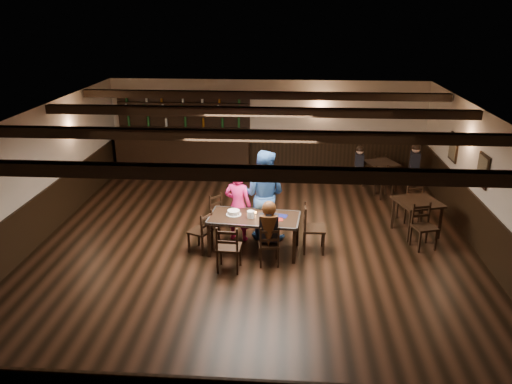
# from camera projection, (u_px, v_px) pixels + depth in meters

# --- Properties ---
(ground) EXTENTS (10.00, 10.00, 0.00)m
(ground) POSITION_uv_depth(u_px,v_px,m) (255.00, 248.00, 10.18)
(ground) COLOR black
(ground) RESTS_ON ground
(room_shell) EXTENTS (9.02, 10.02, 2.71)m
(room_shell) POSITION_uv_depth(u_px,v_px,m) (255.00, 166.00, 9.60)
(room_shell) COLOR beige
(room_shell) RESTS_ON ground
(dining_table) EXTENTS (1.85, 1.04, 0.75)m
(dining_table) POSITION_uv_depth(u_px,v_px,m) (254.00, 220.00, 9.81)
(dining_table) COLOR black
(dining_table) RESTS_ON ground
(chair_near_left) EXTENTS (0.45, 0.43, 0.93)m
(chair_near_left) POSITION_uv_depth(u_px,v_px,m) (228.00, 245.00, 9.08)
(chair_near_left) COLOR black
(chair_near_left) RESTS_ON ground
(chair_near_right) EXTENTS (0.43, 0.42, 0.82)m
(chair_near_right) POSITION_uv_depth(u_px,v_px,m) (269.00, 243.00, 9.32)
(chair_near_right) COLOR black
(chair_near_right) RESTS_ON ground
(chair_end_left) EXTENTS (0.52, 0.53, 0.86)m
(chair_end_left) POSITION_uv_depth(u_px,v_px,m) (203.00, 229.00, 9.85)
(chair_end_left) COLOR black
(chair_end_left) RESTS_ON ground
(chair_end_right) EXTENTS (0.44, 0.46, 0.98)m
(chair_end_right) POSITION_uv_depth(u_px,v_px,m) (310.00, 224.00, 9.87)
(chair_end_right) COLOR black
(chair_end_right) RESTS_ON ground
(chair_far_pushed) EXTENTS (0.49, 0.50, 0.77)m
(chair_far_pushed) POSITION_uv_depth(u_px,v_px,m) (218.00, 208.00, 10.97)
(chair_far_pushed) COLOR black
(chair_far_pushed) RESTS_ON ground
(woman_pink) EXTENTS (0.62, 0.47, 1.54)m
(woman_pink) POSITION_uv_depth(u_px,v_px,m) (238.00, 205.00, 10.30)
(woman_pink) COLOR #DD2A61
(woman_pink) RESTS_ON ground
(man_blue) EXTENTS (1.09, 0.95, 1.92)m
(man_blue) POSITION_uv_depth(u_px,v_px,m) (264.00, 195.00, 10.34)
(man_blue) COLOR navy
(man_blue) RESTS_ON ground
(seated_person) EXTENTS (0.35, 0.53, 0.86)m
(seated_person) POSITION_uv_depth(u_px,v_px,m) (269.00, 224.00, 9.24)
(seated_person) COLOR black
(seated_person) RESTS_ON ground
(cake) EXTENTS (0.30, 0.30, 0.10)m
(cake) POSITION_uv_depth(u_px,v_px,m) (234.00, 213.00, 9.86)
(cake) COLOR white
(cake) RESTS_ON dining_table
(plate_stack_a) EXTENTS (0.15, 0.15, 0.14)m
(plate_stack_a) POSITION_uv_depth(u_px,v_px,m) (251.00, 214.00, 9.72)
(plate_stack_a) COLOR white
(plate_stack_a) RESTS_ON dining_table
(plate_stack_b) EXTENTS (0.16, 0.16, 0.19)m
(plate_stack_b) POSITION_uv_depth(u_px,v_px,m) (267.00, 213.00, 9.73)
(plate_stack_b) COLOR white
(plate_stack_b) RESTS_ON dining_table
(tea_light) EXTENTS (0.06, 0.06, 0.06)m
(tea_light) POSITION_uv_depth(u_px,v_px,m) (255.00, 213.00, 9.88)
(tea_light) COLOR #A5A8AD
(tea_light) RESTS_ON dining_table
(salt_shaker) EXTENTS (0.04, 0.04, 0.09)m
(salt_shaker) POSITION_uv_depth(u_px,v_px,m) (269.00, 218.00, 9.62)
(salt_shaker) COLOR silver
(salt_shaker) RESTS_ON dining_table
(pepper_shaker) EXTENTS (0.04, 0.04, 0.09)m
(pepper_shaker) POSITION_uv_depth(u_px,v_px,m) (275.00, 217.00, 9.66)
(pepper_shaker) COLOR #A5A8AD
(pepper_shaker) RESTS_ON dining_table
(drink_glass) EXTENTS (0.08, 0.08, 0.12)m
(drink_glass) POSITION_uv_depth(u_px,v_px,m) (272.00, 213.00, 9.79)
(drink_glass) COLOR silver
(drink_glass) RESTS_ON dining_table
(menu_red) EXTENTS (0.28, 0.21, 0.00)m
(menu_red) POSITION_uv_depth(u_px,v_px,m) (276.00, 219.00, 9.66)
(menu_red) COLOR maroon
(menu_red) RESTS_ON dining_table
(menu_blue) EXTENTS (0.31, 0.24, 0.00)m
(menu_blue) POSITION_uv_depth(u_px,v_px,m) (280.00, 216.00, 9.82)
(menu_blue) COLOR #0D1045
(menu_blue) RESTS_ON dining_table
(bar_counter) EXTENTS (4.02, 0.70, 2.20)m
(bar_counter) POSITION_uv_depth(u_px,v_px,m) (184.00, 149.00, 14.49)
(bar_counter) COLOR black
(bar_counter) RESTS_ON ground
(back_table_a) EXTENTS (1.08, 1.08, 0.75)m
(back_table_a) POSITION_uv_depth(u_px,v_px,m) (418.00, 205.00, 10.61)
(back_table_a) COLOR black
(back_table_a) RESTS_ON ground
(back_table_b) EXTENTS (0.98, 0.98, 0.75)m
(back_table_b) POSITION_uv_depth(u_px,v_px,m) (381.00, 166.00, 13.22)
(back_table_b) COLOR black
(back_table_b) RESTS_ON ground
(bg_patron_left) EXTENTS (0.23, 0.36, 0.72)m
(bg_patron_left) POSITION_uv_depth(u_px,v_px,m) (359.00, 159.00, 13.19)
(bg_patron_left) COLOR black
(bg_patron_left) RESTS_ON ground
(bg_patron_right) EXTENTS (0.30, 0.43, 0.81)m
(bg_patron_right) POSITION_uv_depth(u_px,v_px,m) (415.00, 159.00, 13.08)
(bg_patron_right) COLOR black
(bg_patron_right) RESTS_ON ground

